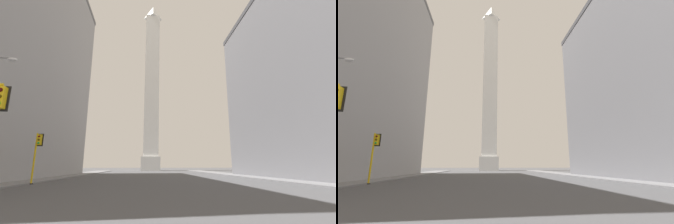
% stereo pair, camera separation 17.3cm
% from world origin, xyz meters
% --- Properties ---
extents(sidewalk_left, '(5.00, 101.82, 0.15)m').
position_xyz_m(sidewalk_left, '(-16.02, 30.55, 0.07)').
color(sidewalk_left, slate).
rests_on(sidewalk_left, ground_plane).
extents(sidewalk_right, '(5.00, 101.82, 0.15)m').
position_xyz_m(sidewalk_right, '(16.02, 30.55, 0.07)').
color(sidewalk_right, slate).
rests_on(sidewalk_right, ground_plane).
extents(obelisk, '(7.12, 7.12, 71.05)m').
position_xyz_m(obelisk, '(0.00, 84.85, 34.25)').
color(obelisk, silver).
rests_on(obelisk, ground_plane).
extents(traffic_light_mid_left, '(0.79, 0.52, 5.20)m').
position_xyz_m(traffic_light_mid_left, '(-13.35, 22.83, 3.44)').
color(traffic_light_mid_left, yellow).
rests_on(traffic_light_mid_left, ground_plane).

